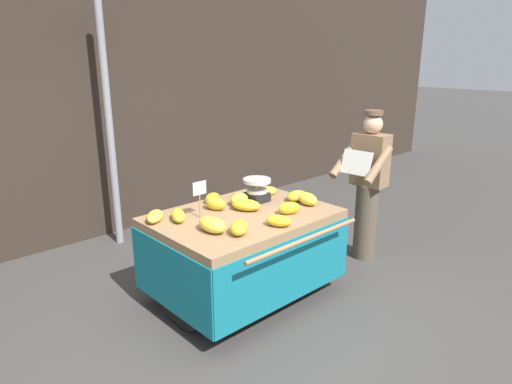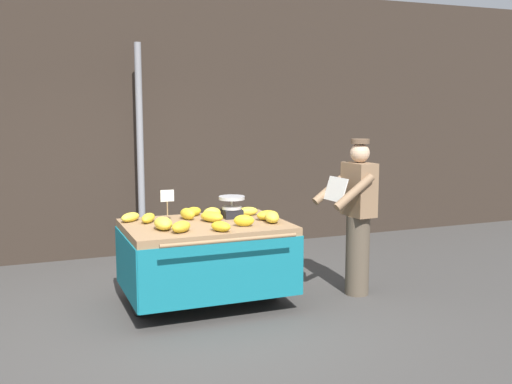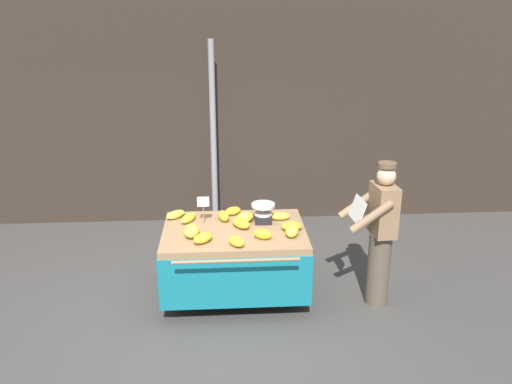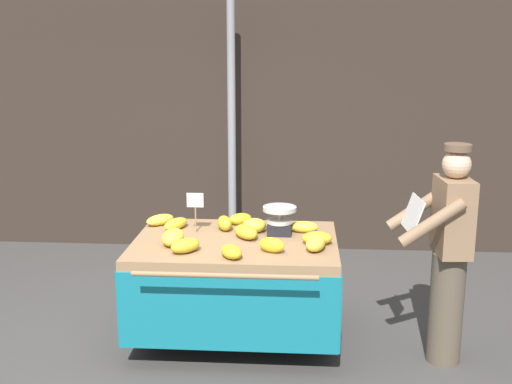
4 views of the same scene
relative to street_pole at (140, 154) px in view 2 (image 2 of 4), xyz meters
name	(u,v)px [view 2 (image 2 of 4)]	position (x,y,z in m)	size (l,w,h in m)	color
ground_plane	(191,321)	(-0.04, -2.52, -1.44)	(60.00, 60.00, 0.00)	#423F3D
back_wall	(130,122)	(-0.04, 0.48, 0.41)	(16.00, 0.24, 3.70)	#332821
street_pole	(140,154)	(0.00, 0.00, 0.00)	(0.09, 0.09, 2.88)	gray
banana_cart	(206,244)	(0.25, -2.10, -0.79)	(1.67, 1.39, 0.87)	#93704C
weighing_scale	(232,207)	(0.60, -1.92, -0.45)	(0.28, 0.28, 0.24)	black
price_sign	(167,199)	(-0.10, -1.92, -0.32)	(0.14, 0.01, 0.34)	#997A51
banana_bunch_0	(244,221)	(0.56, -2.40, -0.51)	(0.11, 0.21, 0.12)	gold
banana_bunch_1	(221,226)	(0.27, -2.55, -0.52)	(0.14, 0.22, 0.10)	gold
banana_bunch_2	(212,213)	(0.39, -1.89, -0.51)	(0.16, 0.20, 0.12)	yellow
banana_bunch_3	(130,217)	(-0.45, -1.72, -0.52)	(0.13, 0.27, 0.09)	yellow
banana_bunch_4	(193,211)	(0.25, -1.65, -0.52)	(0.14, 0.22, 0.10)	gold
banana_bunch_5	(247,211)	(0.80, -1.86, -0.52)	(0.12, 0.24, 0.10)	yellow
banana_bunch_6	(188,214)	(0.13, -1.84, -0.51)	(0.12, 0.22, 0.12)	gold
banana_bunch_7	(148,218)	(-0.29, -1.84, -0.52)	(0.12, 0.28, 0.09)	yellow
banana_bunch_8	(181,227)	(-0.10, -2.45, -0.51)	(0.15, 0.25, 0.11)	gold
banana_bunch_9	(212,217)	(0.33, -2.05, -0.51)	(0.16, 0.28, 0.11)	gold
banana_bunch_10	(267,215)	(0.91, -2.18, -0.52)	(0.16, 0.24, 0.10)	gold
banana_bunch_11	(163,223)	(-0.23, -2.26, -0.51)	(0.17, 0.30, 0.12)	yellow
banana_bunch_12	(272,217)	(0.89, -2.33, -0.51)	(0.14, 0.26, 0.12)	yellow
vendor_person	(357,216)	(1.89, -2.36, -0.56)	(0.60, 0.55, 1.71)	brown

